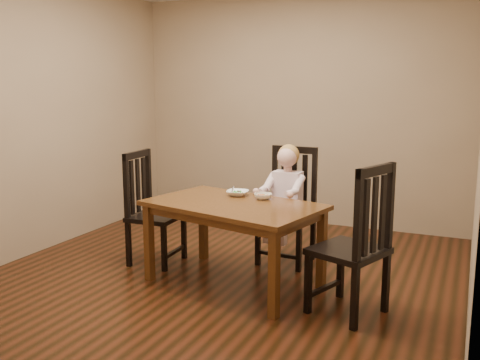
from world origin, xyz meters
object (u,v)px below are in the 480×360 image
at_px(chair_right, 355,244).
at_px(toddler, 287,192).
at_px(bowl_veg, 263,196).
at_px(chair_child, 288,207).
at_px(bowl_peas, 238,193).
at_px(dining_table, 233,213).
at_px(chair_left, 151,210).

distance_m(chair_right, toddler, 1.24).
bearing_deg(bowl_veg, chair_child, 84.61).
distance_m(chair_child, chair_right, 1.27).
bearing_deg(chair_child, toddler, 90.00).
bearing_deg(bowl_peas, dining_table, -72.63).
height_order(chair_left, bowl_veg, chair_left).
bearing_deg(bowl_veg, dining_table, -125.98).
relative_size(bowl_peas, bowl_veg, 1.22).
height_order(chair_right, toddler, chair_right).
bearing_deg(dining_table, chair_left, 167.56).
distance_m(chair_child, bowl_veg, 0.57).
relative_size(dining_table, chair_left, 1.48).
bearing_deg(chair_left, bowl_peas, 91.43).
bearing_deg(chair_child, bowl_peas, 60.78).
xyz_separation_m(dining_table, toddler, (0.22, 0.71, 0.05)).
distance_m(dining_table, chair_child, 0.80).
distance_m(dining_table, chair_left, 0.98).
height_order(dining_table, bowl_veg, bowl_veg).
distance_m(chair_child, toddler, 0.16).
xyz_separation_m(dining_table, bowl_veg, (0.17, 0.23, 0.11)).
height_order(toddler, bowl_peas, toddler).
distance_m(bowl_peas, bowl_veg, 0.26).
distance_m(chair_right, bowl_peas, 1.25).
bearing_deg(dining_table, bowl_peas, 107.37).
distance_m(dining_table, toddler, 0.75).
height_order(chair_child, chair_left, chair_child).
relative_size(chair_right, bowl_veg, 7.21).
xyz_separation_m(chair_left, toddler, (1.17, 0.50, 0.17)).
height_order(chair_left, chair_right, chair_right).
xyz_separation_m(chair_right, toddler, (-0.84, 0.91, 0.14)).
bearing_deg(bowl_veg, bowl_peas, 170.89).
bearing_deg(chair_right, dining_table, 99.96).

